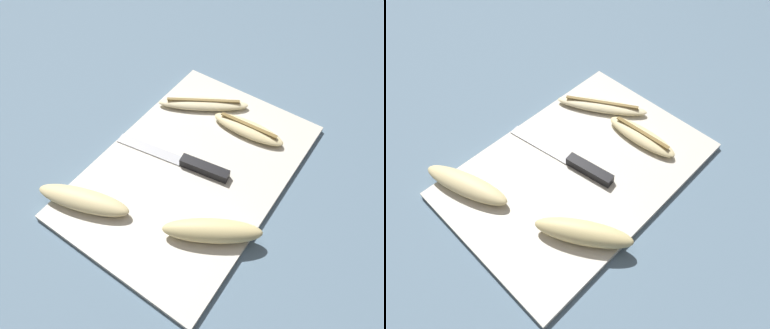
% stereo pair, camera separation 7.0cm
% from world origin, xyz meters
% --- Properties ---
extents(ground_plane, '(4.00, 4.00, 0.00)m').
position_xyz_m(ground_plane, '(0.00, 0.00, 0.00)').
color(ground_plane, slate).
extents(cutting_board, '(0.48, 0.33, 0.01)m').
position_xyz_m(cutting_board, '(0.00, 0.00, 0.01)').
color(cutting_board, beige).
rests_on(cutting_board, ground_plane).
extents(knife, '(0.06, 0.24, 0.02)m').
position_xyz_m(knife, '(0.00, 0.00, 0.02)').
color(knife, black).
rests_on(knife, cutting_board).
extents(banana_spotted_left, '(0.12, 0.16, 0.04)m').
position_xyz_m(banana_spotted_left, '(-0.10, -0.11, 0.03)').
color(banana_spotted_left, '#DBC684').
rests_on(banana_spotted_left, cutting_board).
extents(banana_mellow_near, '(0.09, 0.17, 0.03)m').
position_xyz_m(banana_mellow_near, '(-0.17, 0.11, 0.03)').
color(banana_mellow_near, beige).
rests_on(banana_mellow_near, cutting_board).
extents(banana_cream_curved, '(0.13, 0.18, 0.02)m').
position_xyz_m(banana_cream_curved, '(0.15, 0.07, 0.02)').
color(banana_cream_curved, beige).
rests_on(banana_cream_curved, cutting_board).
extents(banana_ripe_center, '(0.05, 0.15, 0.02)m').
position_xyz_m(banana_ripe_center, '(0.14, -0.04, 0.02)').
color(banana_ripe_center, beige).
rests_on(banana_ripe_center, cutting_board).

